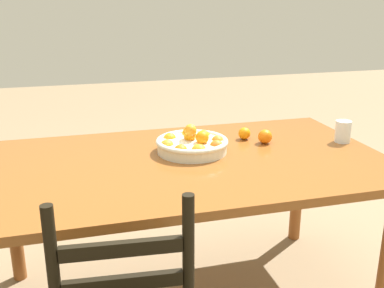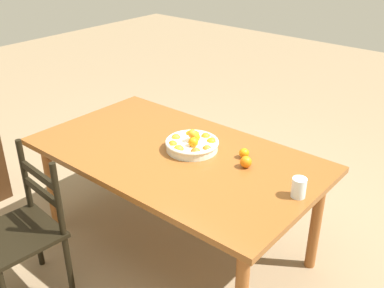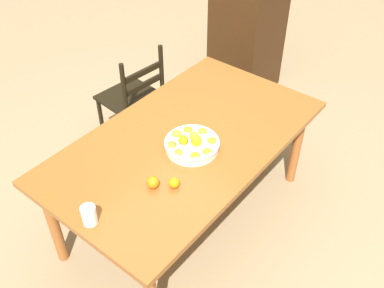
# 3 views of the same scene
# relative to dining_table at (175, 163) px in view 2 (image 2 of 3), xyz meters

# --- Properties ---
(ground_plane) EXTENTS (12.00, 12.00, 0.00)m
(ground_plane) POSITION_rel_dining_table_xyz_m (0.00, 0.00, -0.66)
(ground_plane) COLOR #877153
(dining_table) EXTENTS (1.83, 1.05, 0.74)m
(dining_table) POSITION_rel_dining_table_xyz_m (0.00, 0.00, 0.00)
(dining_table) COLOR brown
(dining_table) RESTS_ON ground
(chair_near_window) EXTENTS (0.48, 0.48, 0.92)m
(chair_near_window) POSITION_rel_dining_table_xyz_m (0.39, 0.88, -0.22)
(chair_near_window) COLOR black
(chair_near_window) RESTS_ON ground
(fruit_bowl) EXTENTS (0.34, 0.34, 0.13)m
(fruit_bowl) POSITION_rel_dining_table_xyz_m (-0.06, -0.10, 0.12)
(fruit_bowl) COLOR silver
(fruit_bowl) RESTS_ON dining_table
(orange_loose_0) EXTENTS (0.07, 0.07, 0.07)m
(orange_loose_0) POSITION_rel_dining_table_xyz_m (-0.45, -0.13, 0.11)
(orange_loose_0) COLOR orange
(orange_loose_0) RESTS_ON dining_table
(orange_loose_1) EXTENTS (0.06, 0.06, 0.06)m
(orange_loose_1) POSITION_rel_dining_table_xyz_m (-0.37, -0.22, 0.11)
(orange_loose_1) COLOR orange
(orange_loose_1) RESTS_ON dining_table
(drinking_glass) EXTENTS (0.08, 0.08, 0.11)m
(drinking_glass) POSITION_rel_dining_table_xyz_m (-0.83, -0.05, 0.13)
(drinking_glass) COLOR silver
(drinking_glass) RESTS_ON dining_table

